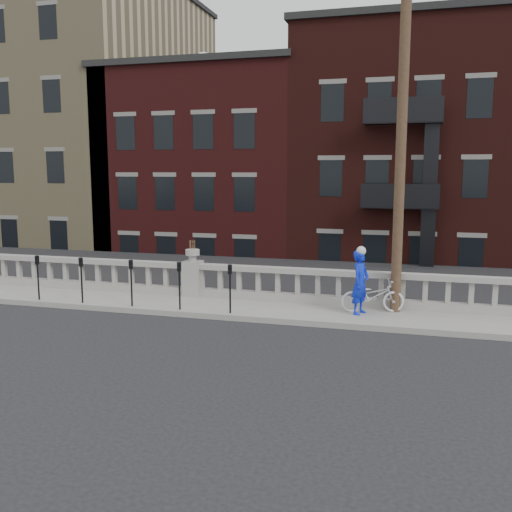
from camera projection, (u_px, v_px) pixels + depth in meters
The scene contains 13 objects.
ground at pixel (134, 335), 14.21m from camera, with size 120.00×120.00×0.00m, color black.
sidewalk at pixel (181, 305), 17.06m from camera, with size 32.00×2.20×0.15m, color gray.
balustrade at pixel (193, 280), 17.88m from camera, with size 28.00×0.34×1.03m.
planter_pedestal at pixel (193, 274), 17.85m from camera, with size 0.55×0.55×1.76m.
lower_level at pixel (315, 193), 35.63m from camera, with size 80.00×44.00×20.80m.
utility_pole at pixel (402, 126), 15.22m from camera, with size 1.60×0.28×10.00m.
parking_meter_a at pixel (38, 272), 17.26m from camera, with size 0.10×0.09×1.36m.
parking_meter_b at pixel (81, 275), 16.86m from camera, with size 0.10×0.09×1.36m.
parking_meter_c at pixel (131, 278), 16.43m from camera, with size 0.10×0.09×1.36m.
parking_meter_d at pixel (179, 280), 16.03m from camera, with size 0.10×0.09×1.36m.
parking_meter_e at pixel (230, 283), 15.63m from camera, with size 0.10×0.09×1.36m.
bicycle at pixel (373, 296), 15.82m from camera, with size 0.61×1.75×0.92m, color silver.
cyclist at pixel (360, 282), 15.56m from camera, with size 0.64×0.42×1.77m, color #0D24D1.
Camera 1 is at (6.61, -12.45, 4.07)m, focal length 40.00 mm.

